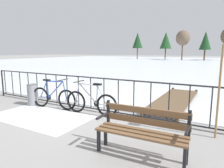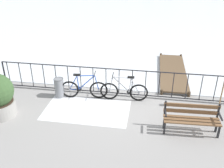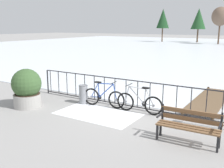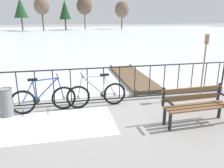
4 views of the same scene
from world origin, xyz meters
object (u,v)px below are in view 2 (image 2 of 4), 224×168
Objects in this scene: trash_bin at (59,88)px; park_bench at (192,116)px; bicycle_near_railing at (84,89)px; bicycle_second at (124,91)px.

park_bench is at bearing -16.55° from trash_bin.
park_bench is 4.70m from trash_bin.
trash_bin is at bearing 163.45° from park_bench.
bicycle_near_railing is 1.05× the size of park_bench.
park_bench is 2.21× the size of trash_bin.
trash_bin is at bearing -176.25° from bicycle_near_railing.
park_bench is at bearing -21.28° from bicycle_near_railing.
trash_bin is at bearing -176.88° from bicycle_second.
park_bench reaches higher than trash_bin.
bicycle_second is (1.44, 0.07, 0.00)m from bicycle_near_railing.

